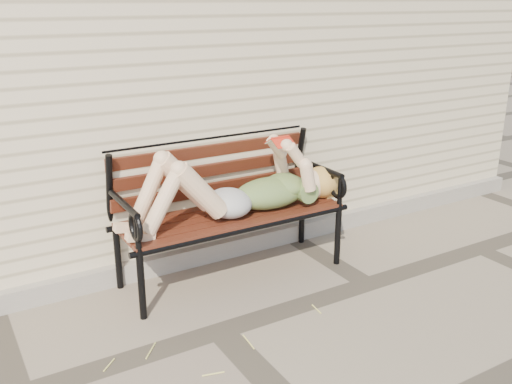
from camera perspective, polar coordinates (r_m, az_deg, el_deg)
ground at (r=3.81m, az=-3.60°, el=-13.69°), size 80.00×80.00×0.00m
house_wall at (r=6.07m, az=-17.31°, el=12.90°), size 8.00×4.00×3.00m
foundation_strip at (r=4.55m, az=-9.26°, el=-7.07°), size 8.00×0.10×0.15m
garden_bench at (r=4.32m, az=-3.15°, el=0.34°), size 1.86×0.74×1.20m
reading_woman at (r=4.19m, az=-2.04°, el=0.35°), size 1.76×0.40×0.55m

